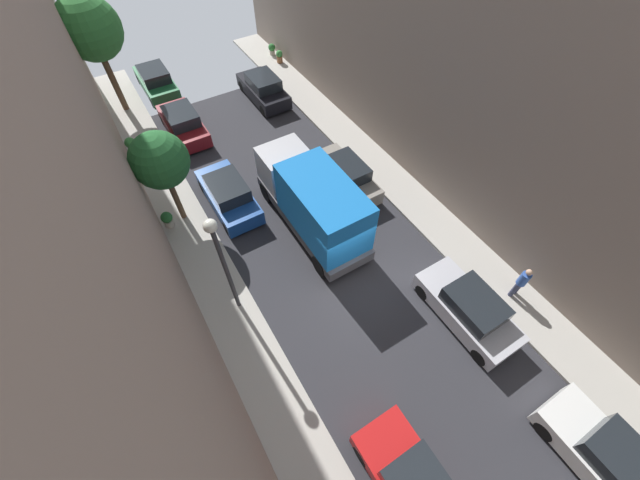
{
  "coord_description": "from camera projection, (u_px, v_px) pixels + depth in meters",
  "views": [
    {
      "loc": [
        -5.5,
        -6.12,
        13.66
      ],
      "look_at": [
        -0.32,
        2.39,
        0.5
      ],
      "focal_mm": 21.25,
      "sensor_mm": 36.0,
      "label": 1
    }
  ],
  "objects": [
    {
      "name": "ground",
      "position": [
        356.0,
        283.0,
        15.77
      ],
      "size": [
        32.0,
        32.0,
        0.0
      ],
      "primitive_type": "plane",
      "color": "#2D2D33"
    },
    {
      "name": "parked_car_left_3",
      "position": [
        183.0,
        123.0,
        21.17
      ],
      "size": [
        1.78,
        4.2,
        1.57
      ],
      "color": "maroon",
      "rests_on": "ground"
    },
    {
      "name": "street_tree_2",
      "position": [
        89.0,
        29.0,
        19.31
      ],
      "size": [
        3.21,
        3.21,
        6.27
      ],
      "color": "brown",
      "rests_on": "sidewalk_left"
    },
    {
      "name": "parked_car_right_2",
      "position": [
        345.0,
        176.0,
        18.63
      ],
      "size": [
        1.78,
        4.2,
        1.57
      ],
      "color": "gray",
      "rests_on": "ground"
    },
    {
      "name": "lamp_post",
      "position": [
        221.0,
        255.0,
        12.28
      ],
      "size": [
        0.44,
        0.44,
        5.15
      ],
      "color": "#333338",
      "rests_on": "sidewalk_left"
    },
    {
      "name": "parked_car_left_2",
      "position": [
        229.0,
        195.0,
        17.85
      ],
      "size": [
        1.78,
        4.2,
        1.57
      ],
      "color": "#194799",
      "rests_on": "ground"
    },
    {
      "name": "potted_plant_3",
      "position": [
        272.0,
        49.0,
        26.63
      ],
      "size": [
        0.49,
        0.49,
        0.74
      ],
      "color": "#B2A899",
      "rests_on": "sidewalk_right"
    },
    {
      "name": "potted_plant_2",
      "position": [
        279.0,
        56.0,
        25.96
      ],
      "size": [
        0.44,
        0.44,
        0.82
      ],
      "color": "brown",
      "rests_on": "sidewalk_right"
    },
    {
      "name": "parked_car_left_4",
      "position": [
        156.0,
        81.0,
        23.79
      ],
      "size": [
        1.78,
        4.2,
        1.57
      ],
      "color": "#1E6638",
      "rests_on": "ground"
    },
    {
      "name": "pedestrian",
      "position": [
        521.0,
        282.0,
        14.56
      ],
      "size": [
        0.4,
        0.36,
        1.72
      ],
      "color": "#2D334C",
      "rests_on": "sidewalk_right"
    },
    {
      "name": "potted_plant_0",
      "position": [
        131.0,
        144.0,
        20.27
      ],
      "size": [
        0.57,
        0.57,
        0.83
      ],
      "color": "slate",
      "rests_on": "sidewalk_left"
    },
    {
      "name": "street_tree_0",
      "position": [
        160.0,
        161.0,
        15.09
      ],
      "size": [
        2.35,
        2.35,
        4.59
      ],
      "color": "brown",
      "rests_on": "sidewalk_left"
    },
    {
      "name": "sidewalk_left",
      "position": [
        246.0,
        342.0,
        14.14
      ],
      "size": [
        2.0,
        44.0,
        0.15
      ],
      "primitive_type": "cube",
      "color": "#B7B2A8",
      "rests_on": "ground"
    },
    {
      "name": "delivery_truck",
      "position": [
        313.0,
        201.0,
        16.13
      ],
      "size": [
        2.26,
        6.6,
        3.38
      ],
      "color": "#4C4C51",
      "rests_on": "ground"
    },
    {
      "name": "parked_car_right_3",
      "position": [
        263.0,
        89.0,
        23.29
      ],
      "size": [
        1.78,
        4.2,
        1.57
      ],
      "color": "black",
      "rests_on": "ground"
    },
    {
      "name": "potted_plant_4",
      "position": [
        167.0,
        219.0,
        17.11
      ],
      "size": [
        0.52,
        0.52,
        0.81
      ],
      "color": "#B2A899",
      "rests_on": "sidewalk_left"
    },
    {
      "name": "sidewalk_right",
      "position": [
        446.0,
        233.0,
        17.28
      ],
      "size": [
        2.0,
        44.0,
        0.15
      ],
      "primitive_type": "cube",
      "color": "#B7B2A8",
      "rests_on": "ground"
    },
    {
      "name": "parked_car_right_1",
      "position": [
        469.0,
        309.0,
        14.26
      ],
      "size": [
        1.78,
        4.2,
        1.57
      ],
      "color": "silver",
      "rests_on": "ground"
    },
    {
      "name": "parked_car_right_0",
      "position": [
        613.0,
        463.0,
        11.21
      ],
      "size": [
        1.78,
        4.2,
        1.57
      ],
      "color": "white",
      "rests_on": "ground"
    },
    {
      "name": "building_right",
      "position": [
        587.0,
        61.0,
        13.01
      ],
      "size": [
        6.0,
        44.0,
        14.01
      ],
      "primitive_type": "cube",
      "color": "gray",
      "rests_on": "ground"
    }
  ]
}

